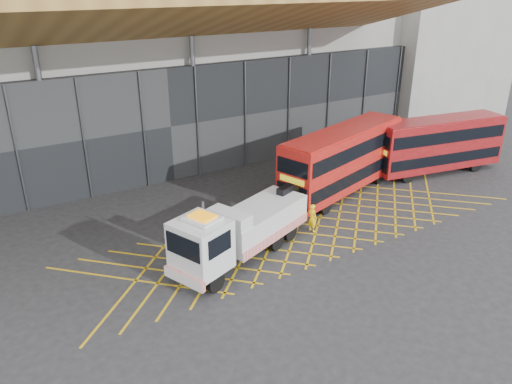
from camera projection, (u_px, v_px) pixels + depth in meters
ground_plane at (223, 254)px, 26.67m from camera, size 120.00×120.00×0.00m
road_markings at (307, 229)px, 29.36m from camera, size 27.96×7.16×0.01m
construction_building at (130, 43)px, 38.43m from camera, size 55.00×23.97×18.00m
east_building at (425, 16)px, 50.56m from camera, size 15.00×12.00×20.00m
recovery_truck at (239, 230)px, 25.65m from camera, size 10.12×5.42×3.60m
bus_towed at (343, 158)px, 33.35m from camera, size 11.27×5.58×4.49m
bus_second at (438, 143)px, 37.00m from camera, size 10.48×4.11×4.16m
worker at (312, 218)px, 28.79m from camera, size 0.52×0.69×1.70m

